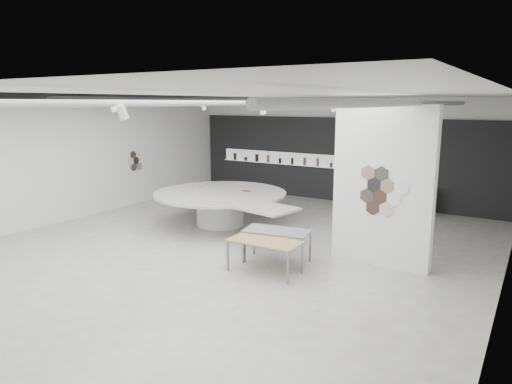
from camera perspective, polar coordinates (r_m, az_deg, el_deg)
The scene contains 7 objects.
room at distance 11.14m, azimuth -3.88°, elevation 3.04°, with size 12.02×14.02×3.82m.
back_wall_display at distance 17.25m, azimuth 9.86°, elevation 3.98°, with size 11.80×0.27×3.10m.
partition_column at distance 10.49m, azimuth 15.60°, elevation 0.63°, with size 2.20×0.38×3.60m.
display_island at distance 13.68m, azimuth -4.30°, elevation -1.49°, with size 5.34×4.64×1.01m.
sample_table_wood at distance 9.85m, azimuth 1.11°, elevation -6.38°, with size 1.56×0.81×0.72m.
sample_table_stone at distance 10.49m, azimuth 2.62°, elevation -5.12°, with size 1.60×1.00×0.77m.
kitchen_counter at distance 16.19m, azimuth 18.59°, elevation -0.82°, with size 1.62×0.76×1.24m.
Camera 1 is at (6.40, -8.92, 3.63)m, focal length 32.00 mm.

